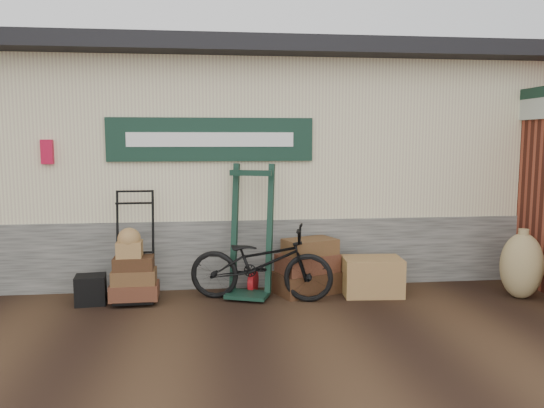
# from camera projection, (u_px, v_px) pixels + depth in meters

# --- Properties ---
(ground) EXTENTS (80.00, 80.00, 0.00)m
(ground) POSITION_uv_depth(u_px,v_px,m) (240.00, 312.00, 6.02)
(ground) COLOR black
(ground) RESTS_ON ground
(station_building) EXTENTS (14.40, 4.10, 3.20)m
(station_building) POSITION_uv_depth(u_px,v_px,m) (230.00, 161.00, 8.53)
(station_building) COLOR #4C4C47
(station_building) RESTS_ON ground
(porter_trolley) EXTENTS (0.69, 0.52, 1.36)m
(porter_trolley) POSITION_uv_depth(u_px,v_px,m) (135.00, 245.00, 6.41)
(porter_trolley) COLOR black
(porter_trolley) RESTS_ON ground
(green_barrow) EXTENTS (0.73, 0.68, 1.65)m
(green_barrow) POSITION_uv_depth(u_px,v_px,m) (251.00, 231.00, 6.57)
(green_barrow) COLOR black
(green_barrow) RESTS_ON ground
(suitcase_stack) EXTENTS (0.92, 0.76, 0.70)m
(suitcase_stack) POSITION_uv_depth(u_px,v_px,m) (308.00, 266.00, 6.76)
(suitcase_stack) COLOR #382411
(suitcase_stack) RESTS_ON ground
(wicker_hamper) EXTENTS (0.76, 0.53, 0.47)m
(wicker_hamper) POSITION_uv_depth(u_px,v_px,m) (372.00, 276.00, 6.67)
(wicker_hamper) COLOR #915A3A
(wicker_hamper) RESTS_ON ground
(black_trunk) EXTENTS (0.38, 0.34, 0.35)m
(black_trunk) POSITION_uv_depth(u_px,v_px,m) (91.00, 290.00, 6.30)
(black_trunk) COLOR black
(black_trunk) RESTS_ON ground
(bicycle) EXTENTS (1.01, 1.85, 1.02)m
(bicycle) POSITION_uv_depth(u_px,v_px,m) (261.00, 259.00, 6.43)
(bicycle) COLOR black
(bicycle) RESTS_ON ground
(burlap_sack_left) EXTENTS (0.63, 0.58, 0.82)m
(burlap_sack_left) POSITION_uv_depth(u_px,v_px,m) (522.00, 266.00, 6.51)
(burlap_sack_left) COLOR olive
(burlap_sack_left) RESTS_ON ground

